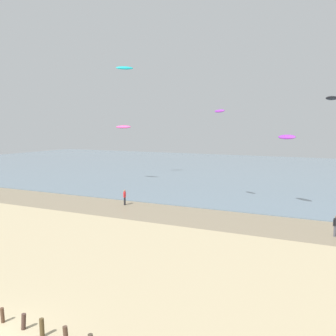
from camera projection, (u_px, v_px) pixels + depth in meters
name	position (u px, v px, depth m)	size (l,w,h in m)	color
wet_sand_strip	(197.00, 217.00, 36.52)	(120.00, 7.49, 0.01)	#84755B
sea	(275.00, 172.00, 71.03)	(160.00, 70.00, 0.10)	slate
person_mid_beach	(336.00, 225.00, 30.13)	(0.46, 0.40, 1.71)	#4C4C56
person_by_waterline	(125.00, 197.00, 42.00)	(0.33, 0.54, 1.71)	#232328
kite_aloft_0	(220.00, 111.00, 41.97)	(1.81, 0.58, 0.29)	purple
kite_aloft_1	(123.00, 127.00, 58.47)	(2.64, 0.84, 0.42)	#E54C99
kite_aloft_2	(125.00, 68.00, 61.09)	(2.77, 0.89, 0.44)	#19B2B7
kite_aloft_5	(332.00, 98.00, 39.05)	(2.17, 0.69, 0.35)	black
kite_aloft_6	(287.00, 137.00, 39.35)	(2.40, 0.77, 0.38)	purple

